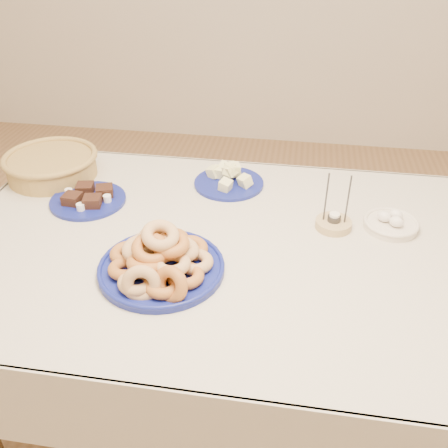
{
  "coord_description": "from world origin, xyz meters",
  "views": [
    {
      "loc": [
        0.19,
        -1.21,
        1.63
      ],
      "look_at": [
        0.0,
        -0.05,
        0.85
      ],
      "focal_mm": 40.0,
      "sensor_mm": 36.0,
      "label": 1
    }
  ],
  "objects": [
    {
      "name": "ground",
      "position": [
        0.0,
        0.0,
        0.0
      ],
      "size": [
        5.0,
        5.0,
        0.0
      ],
      "primitive_type": "plane",
      "color": "olive",
      "rests_on": "ground"
    },
    {
      "name": "candle_holder",
      "position": [
        0.32,
        0.14,
        0.77
      ],
      "size": [
        0.12,
        0.12,
        0.19
      ],
      "rotation": [
        0.0,
        0.0,
        -0.08
      ],
      "color": "tan",
      "rests_on": "dining_table"
    },
    {
      "name": "brownie_plate",
      "position": [
        -0.5,
        0.16,
        0.76
      ],
      "size": [
        0.28,
        0.28,
        0.05
      ],
      "rotation": [
        0.0,
        0.0,
        0.08
      ],
      "color": "navy",
      "rests_on": "dining_table"
    },
    {
      "name": "wicker_basket",
      "position": [
        -0.71,
        0.32,
        0.8
      ],
      "size": [
        0.41,
        0.41,
        0.09
      ],
      "rotation": [
        0.0,
        0.0,
        -0.24
      ],
      "color": "olive",
      "rests_on": "dining_table"
    },
    {
      "name": "dining_table",
      "position": [
        0.0,
        0.0,
        0.64
      ],
      "size": [
        1.71,
        1.11,
        0.75
      ],
      "color": "brown",
      "rests_on": "ground"
    },
    {
      "name": "donut_platter",
      "position": [
        -0.16,
        -0.17,
        0.79
      ],
      "size": [
        0.36,
        0.36,
        0.16
      ],
      "rotation": [
        0.0,
        0.0,
        -0.01
      ],
      "color": "navy",
      "rests_on": "dining_table"
    },
    {
      "name": "melon_plate",
      "position": [
        -0.05,
        0.36,
        0.77
      ],
      "size": [
        0.3,
        0.3,
        0.09
      ],
      "rotation": [
        0.0,
        0.0,
        -0.2
      ],
      "color": "navy",
      "rests_on": "dining_table"
    },
    {
      "name": "egg_bowl",
      "position": [
        0.5,
        0.16,
        0.77
      ],
      "size": [
        0.23,
        0.23,
        0.06
      ],
      "rotation": [
        0.0,
        0.0,
        -0.41
      ],
      "color": "beige",
      "rests_on": "dining_table"
    }
  ]
}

